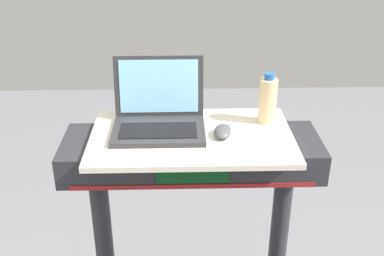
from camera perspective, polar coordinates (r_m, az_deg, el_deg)
The scene contains 4 objects.
desk_board at distance 1.64m, azimuth -0.05°, elevation -1.09°, with size 0.70×0.43×0.02m, color beige.
laptop at distance 1.67m, azimuth -4.02°, elevation 1.48°, with size 0.32×0.25×0.23m.
computer_mouse at distance 1.62m, azimuth 3.72°, elevation -0.40°, with size 0.06×0.10×0.03m, color #4C4C51.
water_bottle at distance 1.71m, azimuth 9.08°, elevation 3.33°, with size 0.06×0.06×0.19m.
Camera 1 is at (-0.04, -0.75, 1.91)m, focal length 44.42 mm.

